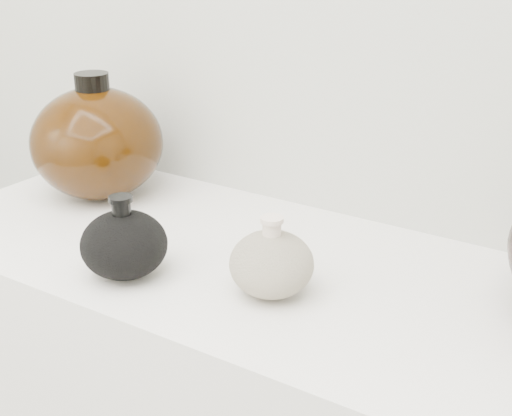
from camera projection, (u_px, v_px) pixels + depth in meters
The scene contains 3 objects.
black_gourd_vase at pixel (124, 244), 1.07m from camera, with size 0.16×0.16×0.13m.
cream_gourd_vase at pixel (272, 263), 1.02m from camera, with size 0.14×0.14×0.12m.
left_round_pot at pixel (97, 142), 1.36m from camera, with size 0.30×0.30×0.24m.
Camera 1 is at (0.56, 0.10, 1.41)m, focal length 50.00 mm.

